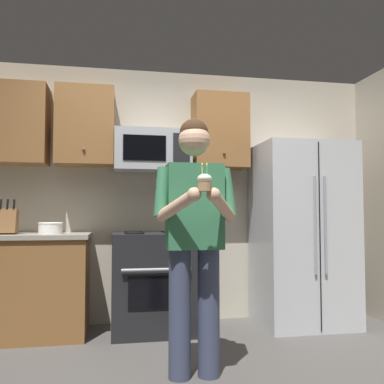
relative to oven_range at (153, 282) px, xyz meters
name	(u,v)px	position (x,y,z in m)	size (l,w,h in m)	color
wall_back	(164,195)	(0.15, 0.39, 0.84)	(4.40, 0.10, 2.60)	#B7AD99
oven_range	(153,282)	(0.00, 0.00, 0.00)	(0.76, 0.70, 0.93)	black
microwave	(152,151)	(0.00, 0.12, 1.26)	(0.74, 0.41, 0.40)	#9EA0A5
refrigerator	(302,234)	(1.50, -0.04, 0.44)	(0.90, 0.75, 1.80)	#B7BABF
cabinet_row_upper	(93,127)	(-0.57, 0.17, 1.49)	(2.78, 0.36, 0.76)	brown
counter_left	(7,285)	(-1.30, 0.02, 0.00)	(1.44, 0.66, 0.92)	brown
knife_block	(8,221)	(-1.29, -0.03, 0.57)	(0.16, 0.15, 0.32)	brown
bowl_large_white	(51,228)	(-0.94, 0.02, 0.51)	(0.22, 0.22, 0.10)	white
person	(195,229)	(0.18, -1.16, 0.53)	(0.60, 0.48, 1.76)	#383F59
cupcake	(205,182)	(0.18, -1.49, 0.83)	(0.09, 0.09, 0.17)	#A87F56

